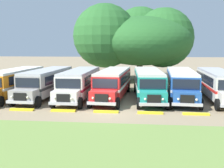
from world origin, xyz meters
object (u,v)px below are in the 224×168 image
parked_bus_slot_3 (113,82)px  parked_bus_slot_5 (181,83)px  parked_bus_slot_0 (15,81)px  parked_bus_slot_2 (80,82)px  parked_bus_slot_1 (47,81)px  broad_shade_tree (138,38)px  parked_bus_slot_6 (218,83)px  parked_bus_slot_4 (148,82)px

parked_bus_slot_3 → parked_bus_slot_5: bearing=96.6°
parked_bus_slot_0 → parked_bus_slot_2: bearing=92.2°
parked_bus_slot_1 → broad_shade_tree: bearing=148.3°
parked_bus_slot_2 → parked_bus_slot_5: (10.29, 0.59, 0.00)m
parked_bus_slot_2 → broad_shade_tree: size_ratio=0.61×
parked_bus_slot_1 → parked_bus_slot_2: bearing=90.2°
parked_bus_slot_1 → parked_bus_slot_0: bearing=-83.7°
broad_shade_tree → parked_bus_slot_6: bearing=-59.7°
parked_bus_slot_4 → broad_shade_tree: 14.47m
parked_bus_slot_3 → parked_bus_slot_5: same height
parked_bus_slot_6 → broad_shade_tree: broad_shade_tree is taller
parked_bus_slot_3 → parked_bus_slot_0: bearing=-83.7°
parked_bus_slot_3 → broad_shade_tree: broad_shade_tree is taller
parked_bus_slot_0 → parked_bus_slot_3: (10.38, 0.37, 0.00)m
parked_bus_slot_0 → parked_bus_slot_3: size_ratio=0.99×
parked_bus_slot_4 → parked_bus_slot_3: bearing=-90.3°
parked_bus_slot_3 → parked_bus_slot_2: bearing=-80.7°
broad_shade_tree → parked_bus_slot_3: bearing=-100.2°
broad_shade_tree → parked_bus_slot_4: bearing=-85.3°
parked_bus_slot_5 → broad_shade_tree: 14.94m
parked_bus_slot_3 → parked_bus_slot_6: 10.42m
parked_bus_slot_4 → parked_bus_slot_1: bearing=-90.8°
parked_bus_slot_0 → parked_bus_slot_1: same height
parked_bus_slot_4 → parked_bus_slot_6: (6.85, -0.03, 0.00)m
parked_bus_slot_5 → broad_shade_tree: broad_shade_tree is taller
parked_bus_slot_1 → parked_bus_slot_3: 6.99m
parked_bus_slot_5 → parked_bus_slot_6: bearing=91.3°
parked_bus_slot_0 → parked_bus_slot_1: (3.40, 0.22, 0.00)m
parked_bus_slot_1 → parked_bus_slot_2: same height
parked_bus_slot_0 → parked_bus_slot_4: size_ratio=1.00×
parked_bus_slot_0 → parked_bus_slot_6: same height
parked_bus_slot_1 → parked_bus_slot_3: (6.99, 0.15, 0.00)m
parked_bus_slot_0 → parked_bus_slot_4: bearing=93.7°
parked_bus_slot_3 → parked_bus_slot_6: bearing=94.8°
parked_bus_slot_0 → parked_bus_slot_3: bearing=93.7°
broad_shade_tree → parked_bus_slot_1: bearing=-124.3°
parked_bus_slot_3 → parked_bus_slot_4: same height
parked_bus_slot_1 → parked_bus_slot_4: size_ratio=1.00×
parked_bus_slot_3 → broad_shade_tree: size_ratio=0.62×
parked_bus_slot_6 → parked_bus_slot_1: bearing=-86.5°
parked_bus_slot_3 → parked_bus_slot_6: (10.42, 0.10, 0.00)m
parked_bus_slot_0 → parked_bus_slot_5: same height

